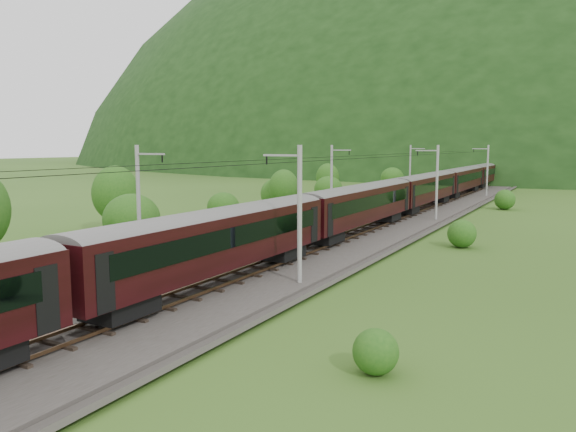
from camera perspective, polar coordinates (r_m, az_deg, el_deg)
The scene contains 15 objects.
ground at distance 36.39m, azimuth -7.57°, elevation -6.01°, with size 600.00×600.00×0.00m, color #2D4B17.
railbed at distance 44.63m, azimuth 0.03°, elevation -3.29°, with size 14.00×220.00×0.30m, color #38332D.
track_left at distance 45.77m, azimuth -2.61°, elevation -2.75°, with size 2.40×220.00×0.27m.
track_right at distance 43.51m, azimuth 2.81°, elevation -3.27°, with size 2.40×220.00×0.27m.
catenary_left at distance 66.43m, azimuth 4.50°, elevation 3.93°, with size 2.54×192.28×8.00m.
catenary_right at distance 62.44m, azimuth 14.83°, elevation 3.51°, with size 2.54×192.28×8.00m.
overhead_wires at distance 43.90m, azimuth 0.04°, elevation 5.67°, with size 4.83×198.00×0.03m.
mountain_main at distance 289.40m, azimuth 24.57°, elevation 4.94°, with size 504.00×360.00×244.00m, color black.
mountain_ridge at distance 357.60m, azimuth 5.45°, elevation 5.87°, with size 336.00×280.00×132.00m, color black.
train at distance 72.12m, azimuth 13.65°, elevation 3.20°, with size 2.93×161.22×5.09m.
hazard_post_near at distance 63.42m, azimuth 8.50°, elevation 0.51°, with size 0.14×0.14×1.33m, color red.
hazard_post_far at distance 73.34m, azimuth 12.38°, elevation 1.42°, with size 0.17×0.17×1.58m, color red.
signal at distance 79.36m, azimuth 10.94°, elevation 2.32°, with size 0.26×0.26×2.36m.
vegetation_left at distance 56.54m, azimuth -10.22°, elevation 1.27°, with size 12.41×144.89×6.91m.
vegetation_right at distance 32.88m, azimuth 13.24°, elevation -5.52°, with size 5.51×88.82×2.56m.
Camera 1 is at (21.02, -28.52, 8.30)m, focal length 35.00 mm.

